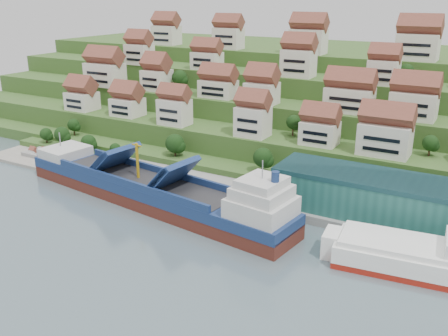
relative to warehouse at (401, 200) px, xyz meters
The scene contains 11 objects.
ground 55.18m from the warehouse, 161.90° to the right, with size 300.00×300.00×0.00m, color slate.
quay 32.64m from the warehouse, behind, with size 180.00×14.00×2.20m, color gray.
pebble_beach 110.32m from the warehouse, behind, with size 45.00×20.00×1.00m, color gray.
hillside 101.03m from the warehouse, 121.00° to the left, with size 260.00×128.00×31.00m.
hillside_village 68.30m from the warehouse, 138.60° to the left, with size 155.07×63.61×29.08m.
hillside_trees 70.02m from the warehouse, 162.21° to the left, with size 136.89×59.98×28.05m.
warehouse is the anchor object (origin of this frame).
flagpole 34.60m from the warehouse, 168.33° to the right, with size 1.28×0.16×8.00m.
beach_huts 112.29m from the warehouse, behind, with size 14.40×3.70×2.20m.
cargo_ship 60.77m from the warehouse, 163.04° to the right, with size 86.32×24.24×19.02m.
second_ship 20.54m from the warehouse, 64.16° to the right, with size 34.69×16.12×9.72m.
Camera 1 is at (69.57, -97.21, 53.20)m, focal length 40.00 mm.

